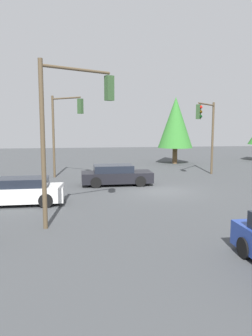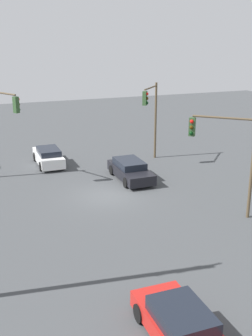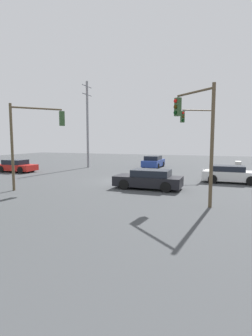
{
  "view_description": "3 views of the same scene",
  "coord_description": "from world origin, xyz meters",
  "px_view_note": "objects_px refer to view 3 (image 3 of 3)",
  "views": [
    {
      "loc": [
        -19.25,
        5.05,
        4.03
      ],
      "look_at": [
        1.59,
        1.9,
        1.26
      ],
      "focal_mm": 35.0,
      "sensor_mm": 36.0,
      "label": 1
    },
    {
      "loc": [
        -7.93,
        -24.05,
        10.04
      ],
      "look_at": [
        1.95,
        1.85,
        1.07
      ],
      "focal_mm": 45.0,
      "sensor_mm": 36.0,
      "label": 2
    },
    {
      "loc": [
        20.22,
        7.34,
        3.43
      ],
      "look_at": [
        0.69,
        0.06,
        1.2
      ],
      "focal_mm": 28.0,
      "sensor_mm": 36.0,
      "label": 3
    }
  ],
  "objects_px": {
    "sedan_blue": "(153,162)",
    "traffic_signal_cross": "(34,132)",
    "sedan_dark": "(149,179)",
    "sedan_red": "(17,166)",
    "traffic_signal_aux": "(201,130)",
    "sedan_white": "(231,174)",
    "traffic_signal_main": "(197,125)",
    "electrical_cabinet": "(238,168)"
  },
  "relations": [
    {
      "from": "sedan_blue",
      "to": "traffic_signal_cross",
      "type": "xyz_separation_m",
      "value": [
        16.97,
        -4.2,
        3.31
      ]
    },
    {
      "from": "sedan_dark",
      "to": "sedan_red",
      "type": "xyz_separation_m",
      "value": [
        -4.5,
        -16.01,
        -0.03
      ]
    },
    {
      "from": "sedan_blue",
      "to": "traffic_signal_aux",
      "type": "relative_size",
      "value": 0.71
    },
    {
      "from": "sedan_white",
      "to": "sedan_red",
      "type": "height_order",
      "value": "sedan_white"
    },
    {
      "from": "sedan_dark",
      "to": "sedan_red",
      "type": "relative_size",
      "value": 1.14
    },
    {
      "from": "sedan_blue",
      "to": "traffic_signal_main",
      "type": "bearing_deg",
      "value": -68.58
    },
    {
      "from": "traffic_signal_cross",
      "to": "sedan_red",
      "type": "bearing_deg",
      "value": 90.61
    },
    {
      "from": "sedan_blue",
      "to": "traffic_signal_cross",
      "type": "height_order",
      "value": "traffic_signal_cross"
    },
    {
      "from": "sedan_blue",
      "to": "sedan_red",
      "type": "relative_size",
      "value": 1.1
    },
    {
      "from": "sedan_blue",
      "to": "traffic_signal_cross",
      "type": "bearing_deg",
      "value": -103.9
    },
    {
      "from": "sedan_red",
      "to": "electrical_cabinet",
      "type": "height_order",
      "value": "electrical_cabinet"
    },
    {
      "from": "traffic_signal_aux",
      "to": "sedan_blue",
      "type": "bearing_deg",
      "value": -73.28
    },
    {
      "from": "sedan_blue",
      "to": "traffic_signal_aux",
      "type": "bearing_deg",
      "value": -43.8
    },
    {
      "from": "sedan_red",
      "to": "traffic_signal_aux",
      "type": "height_order",
      "value": "traffic_signal_aux"
    },
    {
      "from": "sedan_white",
      "to": "traffic_signal_cross",
      "type": "height_order",
      "value": "traffic_signal_cross"
    },
    {
      "from": "traffic_signal_cross",
      "to": "traffic_signal_aux",
      "type": "bearing_deg",
      "value": -1.77
    },
    {
      "from": "sedan_dark",
      "to": "electrical_cabinet",
      "type": "relative_size",
      "value": 3.52
    },
    {
      "from": "sedan_red",
      "to": "traffic_signal_aux",
      "type": "xyz_separation_m",
      "value": [
        -3.85,
        18.8,
        3.74
      ]
    },
    {
      "from": "sedan_blue",
      "to": "traffic_signal_cross",
      "type": "relative_size",
      "value": 0.78
    },
    {
      "from": "sedan_blue",
      "to": "sedan_dark",
      "type": "bearing_deg",
      "value": -76.83
    },
    {
      "from": "traffic_signal_aux",
      "to": "electrical_cabinet",
      "type": "distance_m",
      "value": 5.49
    },
    {
      "from": "traffic_signal_aux",
      "to": "traffic_signal_cross",
      "type": "bearing_deg",
      "value": 17.6
    },
    {
      "from": "sedan_white",
      "to": "sedan_red",
      "type": "distance_m",
      "value": 21.5
    },
    {
      "from": "sedan_red",
      "to": "traffic_signal_main",
      "type": "xyz_separation_m",
      "value": [
        7.66,
        19.5,
        3.57
      ]
    },
    {
      "from": "sedan_red",
      "to": "traffic_signal_aux",
      "type": "distance_m",
      "value": 19.55
    },
    {
      "from": "traffic_signal_main",
      "to": "electrical_cabinet",
      "type": "height_order",
      "value": "traffic_signal_main"
    },
    {
      "from": "sedan_red",
      "to": "electrical_cabinet",
      "type": "xyz_separation_m",
      "value": [
        -5.86,
        22.3,
        0.02
      ]
    },
    {
      "from": "sedan_white",
      "to": "sedan_dark",
      "type": "xyz_separation_m",
      "value": [
        4.8,
        -5.49,
        -0.01
      ]
    },
    {
      "from": "sedan_red",
      "to": "traffic_signal_main",
      "type": "relative_size",
      "value": 0.67
    },
    {
      "from": "sedan_dark",
      "to": "traffic_signal_cross",
      "type": "bearing_deg",
      "value": 110.05
    },
    {
      "from": "sedan_white",
      "to": "traffic_signal_main",
      "type": "xyz_separation_m",
      "value": [
        7.96,
        -2.0,
        3.53
      ]
    },
    {
      "from": "sedan_white",
      "to": "sedan_blue",
      "type": "bearing_deg",
      "value": -136.88
    },
    {
      "from": "traffic_signal_aux",
      "to": "traffic_signal_main",
      "type": "bearing_deg",
      "value": 63.99
    },
    {
      "from": "sedan_red",
      "to": "traffic_signal_main",
      "type": "distance_m",
      "value": 21.25
    },
    {
      "from": "sedan_dark",
      "to": "traffic_signal_cross",
      "type": "relative_size",
      "value": 0.81
    },
    {
      "from": "sedan_blue",
      "to": "sedan_red",
      "type": "height_order",
      "value": "sedan_blue"
    },
    {
      "from": "sedan_blue",
      "to": "traffic_signal_aux",
      "type": "distance_m",
      "value": 9.25
    },
    {
      "from": "sedan_blue",
      "to": "traffic_signal_aux",
      "type": "height_order",
      "value": "traffic_signal_aux"
    },
    {
      "from": "sedan_blue",
      "to": "electrical_cabinet",
      "type": "xyz_separation_m",
      "value": [
        3.86,
        9.62,
        -0.04
      ]
    },
    {
      "from": "sedan_white",
      "to": "electrical_cabinet",
      "type": "xyz_separation_m",
      "value": [
        -5.56,
        0.8,
        -0.01
      ]
    },
    {
      "from": "sedan_blue",
      "to": "sedan_white",
      "type": "relative_size",
      "value": 1.02
    },
    {
      "from": "traffic_signal_cross",
      "to": "sedan_white",
      "type": "bearing_deg",
      "value": -18.75
    }
  ]
}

